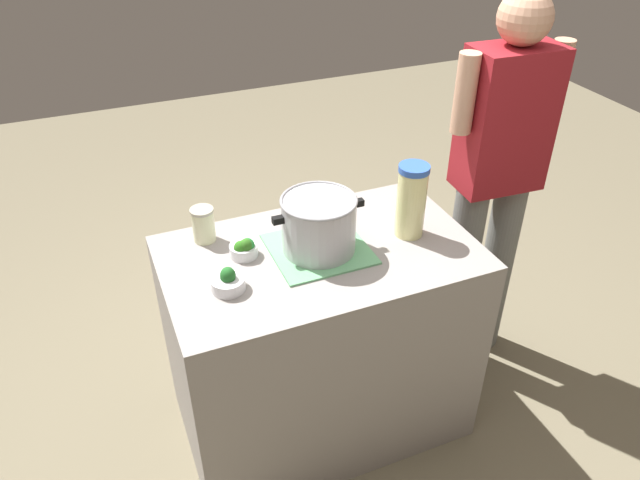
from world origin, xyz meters
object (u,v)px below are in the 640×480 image
object	(u,v)px
mason_jar	(203,225)
broccoli_bowl_front	(228,281)
lemonade_pitcher	(411,200)
person_cook	(495,180)
cooking_pot	(319,223)
broccoli_bowl_center	(244,249)

from	to	relation	value
mason_jar	broccoli_bowl_front	distance (m)	0.32
lemonade_pitcher	person_cook	distance (m)	0.52
mason_jar	broccoli_bowl_front	bearing A→B (deg)	-89.56
lemonade_pitcher	person_cook	bearing A→B (deg)	16.90
lemonade_pitcher	person_cook	world-z (taller)	person_cook
cooking_pot	broccoli_bowl_center	bearing A→B (deg)	166.12
broccoli_bowl_front	mason_jar	bearing A→B (deg)	90.44
mason_jar	broccoli_bowl_center	world-z (taller)	mason_jar
lemonade_pitcher	mason_jar	distance (m)	0.76
cooking_pot	person_cook	distance (m)	0.85
cooking_pot	broccoli_bowl_front	distance (m)	0.38
broccoli_bowl_center	person_cook	world-z (taller)	person_cook
cooking_pot	broccoli_bowl_center	distance (m)	0.28
lemonade_pitcher	mason_jar	xyz separation A→B (m)	(-0.71, 0.25, -0.08)
broccoli_bowl_front	person_cook	distance (m)	1.22
cooking_pot	mason_jar	xyz separation A→B (m)	(-0.36, 0.22, -0.05)
cooking_pot	person_cook	bearing A→B (deg)	8.23
mason_jar	broccoli_bowl_center	xyz separation A→B (m)	(0.10, -0.16, -0.03)
mason_jar	person_cook	world-z (taller)	person_cook
lemonade_pitcher	broccoli_bowl_front	bearing A→B (deg)	-174.66
broccoli_bowl_front	lemonade_pitcher	bearing A→B (deg)	5.34
lemonade_pitcher	broccoli_bowl_front	distance (m)	0.72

